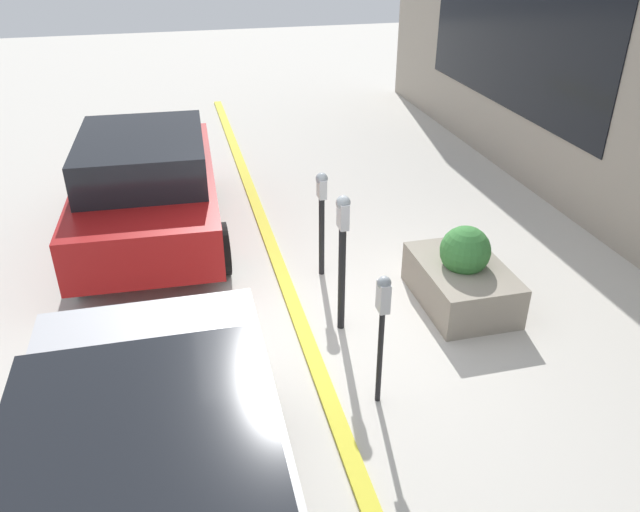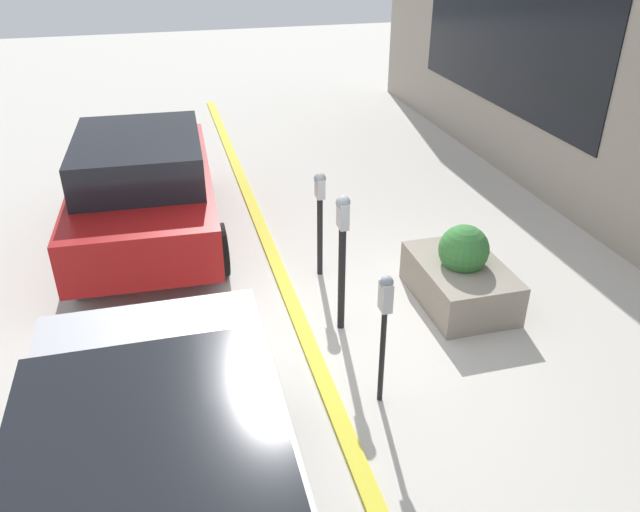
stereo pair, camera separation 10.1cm
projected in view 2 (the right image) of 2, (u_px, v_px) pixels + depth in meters
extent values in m
plane|color=beige|center=(310.00, 330.00, 6.82)|extent=(40.00, 40.00, 0.00)
cube|color=gold|center=(303.00, 330.00, 6.80)|extent=(19.00, 0.16, 0.04)
cube|color=black|center=(504.00, 26.00, 10.28)|extent=(5.70, 0.02, 2.57)
cylinder|color=black|center=(382.00, 356.00, 5.62)|extent=(0.05, 0.05, 1.01)
cube|color=#B7B7BC|center=(386.00, 296.00, 5.31)|extent=(0.14, 0.09, 0.28)
sphere|color=gray|center=(387.00, 282.00, 5.24)|extent=(0.12, 0.12, 0.12)
cylinder|color=black|center=(342.00, 279.00, 6.59)|extent=(0.08, 0.08, 1.22)
cube|color=#B7B7BC|center=(343.00, 215.00, 6.22)|extent=(0.18, 0.09, 0.28)
sphere|color=gray|center=(343.00, 203.00, 6.15)|extent=(0.15, 0.15, 0.15)
cylinder|color=black|center=(320.00, 237.00, 7.64)|extent=(0.07, 0.07, 1.05)
cube|color=#B7B7BC|center=(320.00, 188.00, 7.33)|extent=(0.17, 0.09, 0.24)
sphere|color=gray|center=(320.00, 179.00, 7.27)|extent=(0.15, 0.15, 0.15)
cube|color=gray|center=(460.00, 282.00, 7.23)|extent=(1.38, 0.93, 0.49)
sphere|color=#387A38|center=(464.00, 250.00, 7.02)|extent=(0.57, 0.57, 0.57)
cube|color=black|center=(149.00, 481.00, 3.52)|extent=(2.15, 1.63, 0.41)
cylinder|color=black|center=(259.00, 401.00, 5.33)|extent=(0.70, 0.22, 0.70)
cylinder|color=black|center=(50.00, 438.00, 4.96)|extent=(0.70, 0.22, 0.70)
cube|color=maroon|center=(145.00, 194.00, 8.43)|extent=(4.06, 1.93, 0.65)
cube|color=black|center=(139.00, 157.00, 8.01)|extent=(2.13, 1.65, 0.53)
cylinder|color=black|center=(200.00, 178.00, 9.82)|extent=(0.67, 0.21, 0.67)
cylinder|color=black|center=(91.00, 188.00, 9.45)|extent=(0.67, 0.21, 0.67)
cylinder|color=black|center=(218.00, 250.00, 7.73)|extent=(0.67, 0.21, 0.67)
cylinder|color=black|center=(79.00, 267.00, 7.36)|extent=(0.67, 0.21, 0.67)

